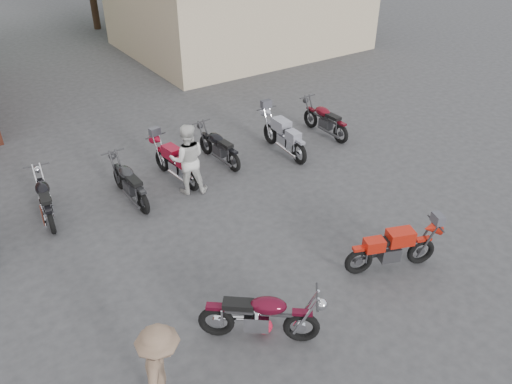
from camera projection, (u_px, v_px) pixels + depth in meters
ground at (287, 303)px, 9.28m from camera, size 90.00×90.00×0.00m
stucco_building at (238, 8)px, 22.94m from camera, size 10.00×8.00×3.50m
vintage_motorcycle at (261, 313)px, 8.28m from camera, size 1.96×1.77×1.15m
sportbike at (394, 246)px, 9.86m from camera, size 1.96×1.24×1.08m
helmet at (264, 326)px, 8.63m from camera, size 0.32×0.32×0.27m
person_light at (188, 159)px, 12.18m from camera, size 1.09×0.99×1.82m
person_tan at (162, 372)px, 6.98m from camera, size 1.05×1.24×1.67m
row_bike_2 at (45, 197)px, 11.41m from camera, size 0.84×1.91×1.07m
row_bike_3 at (129, 181)px, 12.01m from camera, size 0.68×1.91×1.10m
row_bike_4 at (175, 161)px, 12.86m from camera, size 0.85×1.94×1.09m
row_bike_5 at (218, 145)px, 13.70m from camera, size 0.74×1.85×1.05m
row_bike_6 at (284, 134)px, 14.13m from camera, size 0.78×2.08×1.19m
row_bike_7 at (325, 118)px, 15.19m from camera, size 0.66×1.91×1.10m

